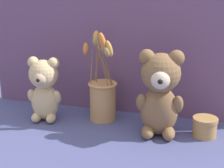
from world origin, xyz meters
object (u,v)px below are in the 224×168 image
teddy_bear_large (160,92)px  flower_vase (103,96)px  teddy_bear_medium (44,88)px  decorative_tin_tall (205,127)px

teddy_bear_large → flower_vase: 0.25m
teddy_bear_large → flower_vase: size_ratio=0.86×
teddy_bear_medium → decorative_tin_tall: (0.60, 0.02, -0.09)m
decorative_tin_tall → flower_vase: bearing=173.7°
teddy_bear_medium → teddy_bear_large: bearing=-1.5°
teddy_bear_large → teddy_bear_medium: teddy_bear_large is taller
decorative_tin_tall → teddy_bear_medium: bearing=-178.2°
teddy_bear_large → decorative_tin_tall: (0.16, 0.03, -0.12)m
teddy_bear_large → teddy_bear_medium: (-0.44, 0.01, -0.03)m
teddy_bear_medium → decorative_tin_tall: 0.61m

